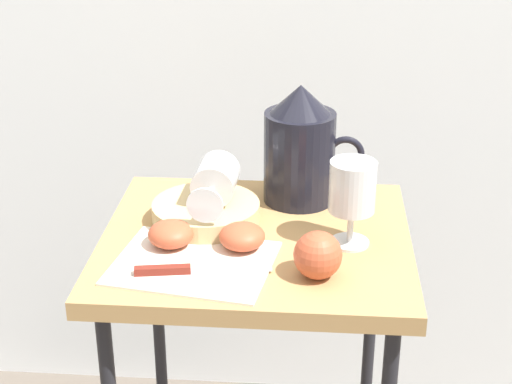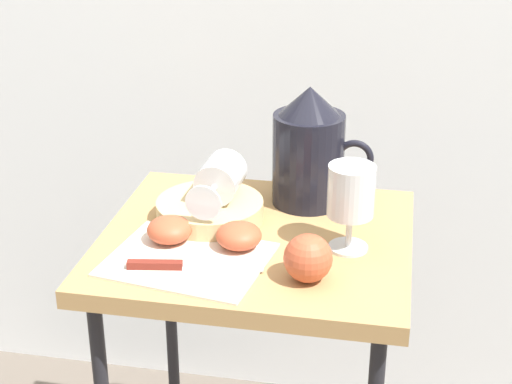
{
  "view_description": "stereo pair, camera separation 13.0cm",
  "coord_description": "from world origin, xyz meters",
  "px_view_note": "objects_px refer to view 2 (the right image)",
  "views": [
    {
      "loc": [
        0.09,
        -1.18,
        1.34
      ],
      "look_at": [
        0.0,
        0.0,
        0.8
      ],
      "focal_mm": 56.21,
      "sensor_mm": 36.0,
      "label": 1
    },
    {
      "loc": [
        0.22,
        -1.16,
        1.34
      ],
      "look_at": [
        0.0,
        0.0,
        0.8
      ],
      "focal_mm": 56.21,
      "sensor_mm": 36.0,
      "label": 2
    }
  ],
  "objects_px": {
    "pitcher": "(309,157)",
    "wine_glass_upright": "(351,196)",
    "table": "(256,278)",
    "apple_half_left": "(170,230)",
    "apple_whole": "(308,258)",
    "basket_tray": "(210,210)",
    "knife": "(175,266)",
    "apple_half_right": "(239,236)",
    "wine_glass_tipped_near": "(220,179)"
  },
  "relations": [
    {
      "from": "wine_glass_tipped_near",
      "to": "apple_whole",
      "type": "relative_size",
      "value": 2.07
    },
    {
      "from": "pitcher",
      "to": "wine_glass_upright",
      "type": "xyz_separation_m",
      "value": [
        0.09,
        -0.16,
        0.01
      ]
    },
    {
      "from": "table",
      "to": "apple_half_left",
      "type": "distance_m",
      "value": 0.18
    },
    {
      "from": "pitcher",
      "to": "apple_whole",
      "type": "bearing_deg",
      "value": -82.62
    },
    {
      "from": "pitcher",
      "to": "wine_glass_tipped_near",
      "type": "relative_size",
      "value": 1.42
    },
    {
      "from": "knife",
      "to": "apple_half_right",
      "type": "bearing_deg",
      "value": 46.39
    },
    {
      "from": "knife",
      "to": "basket_tray",
      "type": "bearing_deg",
      "value": 86.62
    },
    {
      "from": "basket_tray",
      "to": "knife",
      "type": "xyz_separation_m",
      "value": [
        -0.01,
        -0.18,
        -0.01
      ]
    },
    {
      "from": "wine_glass_tipped_near",
      "to": "knife",
      "type": "relative_size",
      "value": 0.73
    },
    {
      "from": "basket_tray",
      "to": "pitcher",
      "type": "xyz_separation_m",
      "value": [
        0.16,
        0.1,
        0.07
      ]
    },
    {
      "from": "apple_whole",
      "to": "apple_half_right",
      "type": "bearing_deg",
      "value": 148.16
    },
    {
      "from": "wine_glass_upright",
      "to": "wine_glass_tipped_near",
      "type": "distance_m",
      "value": 0.24
    },
    {
      "from": "apple_half_left",
      "to": "apple_whole",
      "type": "xyz_separation_m",
      "value": [
        0.24,
        -0.07,
        0.01
      ]
    },
    {
      "from": "wine_glass_tipped_near",
      "to": "knife",
      "type": "xyz_separation_m",
      "value": [
        -0.03,
        -0.2,
        -0.06
      ]
    },
    {
      "from": "pitcher",
      "to": "apple_half_right",
      "type": "distance_m",
      "value": 0.23
    },
    {
      "from": "wine_glass_upright",
      "to": "table",
      "type": "bearing_deg",
      "value": 174.05
    },
    {
      "from": "wine_glass_tipped_near",
      "to": "apple_half_left",
      "type": "bearing_deg",
      "value": -117.81
    },
    {
      "from": "pitcher",
      "to": "apple_half_left",
      "type": "xyz_separation_m",
      "value": [
        -0.2,
        -0.2,
        -0.06
      ]
    },
    {
      "from": "basket_tray",
      "to": "apple_whole",
      "type": "xyz_separation_m",
      "value": [
        0.19,
        -0.17,
        0.02
      ]
    },
    {
      "from": "table",
      "to": "knife",
      "type": "height_order",
      "value": "knife"
    },
    {
      "from": "pitcher",
      "to": "wine_glass_tipped_near",
      "type": "xyz_separation_m",
      "value": [
        -0.14,
        -0.09,
        -0.02
      ]
    },
    {
      "from": "table",
      "to": "apple_half_right",
      "type": "xyz_separation_m",
      "value": [
        -0.02,
        -0.05,
        0.11
      ]
    },
    {
      "from": "table",
      "to": "wine_glass_upright",
      "type": "relative_size",
      "value": 5.02
    },
    {
      "from": "basket_tray",
      "to": "pitcher",
      "type": "relative_size",
      "value": 0.85
    },
    {
      "from": "apple_half_left",
      "to": "knife",
      "type": "relative_size",
      "value": 0.35
    },
    {
      "from": "wine_glass_tipped_near",
      "to": "apple_whole",
      "type": "bearing_deg",
      "value": -46.49
    },
    {
      "from": "basket_tray",
      "to": "wine_glass_upright",
      "type": "bearing_deg",
      "value": -14.21
    },
    {
      "from": "wine_glass_tipped_near",
      "to": "table",
      "type": "bearing_deg",
      "value": -39.19
    },
    {
      "from": "table",
      "to": "apple_half_left",
      "type": "height_order",
      "value": "apple_half_left"
    },
    {
      "from": "table",
      "to": "basket_tray",
      "type": "height_order",
      "value": "basket_tray"
    },
    {
      "from": "table",
      "to": "wine_glass_tipped_near",
      "type": "height_order",
      "value": "wine_glass_tipped_near"
    },
    {
      "from": "table",
      "to": "apple_half_right",
      "type": "height_order",
      "value": "apple_half_right"
    },
    {
      "from": "apple_half_left",
      "to": "wine_glass_tipped_near",
      "type": "bearing_deg",
      "value": 62.19
    },
    {
      "from": "table",
      "to": "basket_tray",
      "type": "bearing_deg",
      "value": 153.0
    },
    {
      "from": "wine_glass_upright",
      "to": "apple_half_right",
      "type": "distance_m",
      "value": 0.19
    },
    {
      "from": "wine_glass_tipped_near",
      "to": "apple_half_right",
      "type": "distance_m",
      "value": 0.13
    },
    {
      "from": "apple_half_right",
      "to": "table",
      "type": "bearing_deg",
      "value": 70.16
    },
    {
      "from": "table",
      "to": "wine_glass_upright",
      "type": "height_order",
      "value": "wine_glass_upright"
    },
    {
      "from": "wine_glass_tipped_near",
      "to": "basket_tray",
      "type": "bearing_deg",
      "value": -135.53
    },
    {
      "from": "wine_glass_upright",
      "to": "wine_glass_tipped_near",
      "type": "xyz_separation_m",
      "value": [
        -0.23,
        0.08,
        -0.02
      ]
    },
    {
      "from": "pitcher",
      "to": "apple_half_left",
      "type": "relative_size",
      "value": 2.94
    },
    {
      "from": "pitcher",
      "to": "apple_half_right",
      "type": "relative_size",
      "value": 2.94
    },
    {
      "from": "apple_half_left",
      "to": "apple_whole",
      "type": "relative_size",
      "value": 1.0
    },
    {
      "from": "pitcher",
      "to": "apple_whole",
      "type": "distance_m",
      "value": 0.28
    },
    {
      "from": "wine_glass_upright",
      "to": "apple_half_left",
      "type": "xyz_separation_m",
      "value": [
        -0.29,
        -0.03,
        -0.07
      ]
    },
    {
      "from": "apple_half_right",
      "to": "wine_glass_tipped_near",
      "type": "bearing_deg",
      "value": 116.76
    },
    {
      "from": "basket_tray",
      "to": "wine_glass_upright",
      "type": "xyz_separation_m",
      "value": [
        0.24,
        -0.06,
        0.08
      ]
    },
    {
      "from": "wine_glass_tipped_near",
      "to": "apple_half_left",
      "type": "xyz_separation_m",
      "value": [
        -0.06,
        -0.11,
        -0.05
      ]
    },
    {
      "from": "table",
      "to": "apple_whole",
      "type": "xyz_separation_m",
      "value": [
        0.1,
        -0.13,
        0.12
      ]
    },
    {
      "from": "pitcher",
      "to": "wine_glass_upright",
      "type": "height_order",
      "value": "pitcher"
    }
  ]
}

